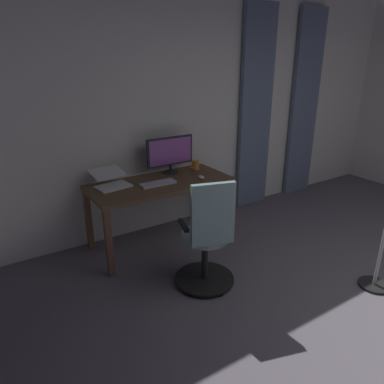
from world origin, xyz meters
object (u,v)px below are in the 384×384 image
(computer_keyboard, at_px, (158,183))
(mug_tea, at_px, (195,165))
(desk, at_px, (161,190))
(laptop, at_px, (111,181))
(computer_mouse, at_px, (201,177))
(computer_monitor, at_px, (170,153))
(office_chair, at_px, (207,241))

(computer_keyboard, xyz_separation_m, mug_tea, (-0.63, -0.24, 0.04))
(desk, bearing_deg, laptop, -17.11)
(laptop, distance_m, computer_mouse, 0.97)
(desk, relative_size, mug_tea, 11.55)
(computer_keyboard, xyz_separation_m, computer_mouse, (-0.49, 0.09, 0.01))
(desk, bearing_deg, computer_mouse, 160.90)
(desk, bearing_deg, computer_monitor, -137.83)
(laptop, height_order, computer_mouse, laptop)
(computer_monitor, xyz_separation_m, laptop, (0.75, 0.08, -0.18))
(computer_monitor, bearing_deg, computer_keyboard, 42.56)
(computer_monitor, bearing_deg, mug_tea, 170.19)
(desk, height_order, laptop, laptop)
(office_chair, height_order, mug_tea, office_chair)
(office_chair, distance_m, computer_keyboard, 0.94)
(laptop, distance_m, mug_tea, 1.06)
(desk, distance_m, mug_tea, 0.61)
(computer_keyboard, relative_size, computer_mouse, 3.85)
(computer_keyboard, distance_m, computer_mouse, 0.50)
(desk, height_order, computer_monitor, computer_monitor)
(mug_tea, bearing_deg, computer_monitor, -9.81)
(computer_monitor, bearing_deg, computer_mouse, 114.72)
(desk, bearing_deg, mug_tea, -162.54)
(office_chair, bearing_deg, computer_keyboard, 107.90)
(desk, distance_m, laptop, 0.54)
(computer_keyboard, height_order, laptop, laptop)
(mug_tea, bearing_deg, desk, 17.46)
(computer_monitor, bearing_deg, office_chair, 75.91)
(laptop, bearing_deg, office_chair, 104.42)
(office_chair, bearing_deg, computer_monitor, 92.51)
(office_chair, height_order, computer_mouse, office_chair)
(office_chair, xyz_separation_m, mug_tea, (-0.61, -1.13, 0.32))
(desk, distance_m, office_chair, 0.97)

